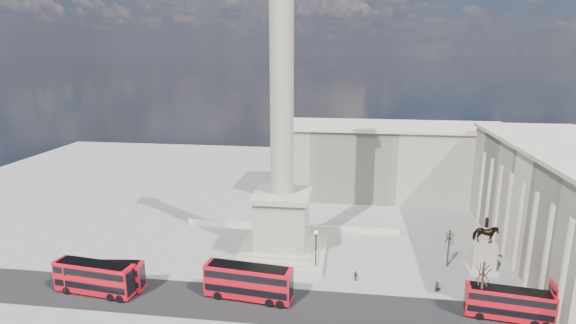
% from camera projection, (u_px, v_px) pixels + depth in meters
% --- Properties ---
extents(ground, '(180.00, 180.00, 0.00)m').
position_uv_depth(ground, '(277.00, 269.00, 69.06)').
color(ground, gray).
rests_on(ground, ground).
extents(asphalt_road, '(120.00, 9.00, 0.01)m').
position_uv_depth(asphalt_road, '(303.00, 307.00, 58.78)').
color(asphalt_road, black).
rests_on(asphalt_road, ground).
extents(nelsons_column, '(14.00, 14.00, 49.85)m').
position_uv_depth(nelsons_column, '(282.00, 180.00, 70.79)').
color(nelsons_column, '#AFA792').
rests_on(nelsons_column, ground).
extents(balustrade_wall, '(40.00, 0.60, 1.10)m').
position_uv_depth(balustrade_wall, '(291.00, 227.00, 84.32)').
color(balustrade_wall, beige).
rests_on(balustrade_wall, ground).
extents(building_east, '(19.00, 46.00, 18.60)m').
position_uv_depth(building_east, '(570.00, 204.00, 70.50)').
color(building_east, beige).
rests_on(building_east, ground).
extents(building_northeast, '(51.00, 17.00, 16.60)m').
position_uv_depth(building_northeast, '(391.00, 161.00, 102.91)').
color(building_northeast, beige).
rests_on(building_northeast, ground).
extents(red_bus_a, '(11.67, 3.93, 4.64)m').
position_uv_depth(red_bus_a, '(95.00, 278.00, 61.56)').
color(red_bus_a, red).
rests_on(red_bus_a, ground).
extents(red_bus_b, '(12.13, 4.04, 4.83)m').
position_uv_depth(red_bus_b, '(249.00, 282.00, 60.23)').
color(red_bus_b, red).
rests_on(red_bus_b, ground).
extents(red_bus_c, '(10.41, 3.66, 4.13)m').
position_uv_depth(red_bus_c, '(509.00, 304.00, 55.64)').
color(red_bus_c, red).
rests_on(red_bus_c, ground).
extents(red_bus_e, '(10.75, 3.55, 4.28)m').
position_uv_depth(red_bus_e, '(106.00, 276.00, 62.33)').
color(red_bus_e, red).
rests_on(red_bus_e, ground).
extents(victorian_lamp, '(0.61, 0.61, 7.10)m').
position_uv_depth(victorian_lamp, '(316.00, 249.00, 66.47)').
color(victorian_lamp, black).
rests_on(victorian_lamp, ground).
extents(equestrian_statue, '(4.27, 3.20, 8.82)m').
position_uv_depth(equestrian_statue, '(483.00, 253.00, 67.59)').
color(equestrian_statue, beige).
rests_on(equestrian_statue, ground).
extents(bare_tree_near, '(1.84, 1.84, 8.07)m').
position_uv_depth(bare_tree_near, '(483.00, 272.00, 54.88)').
color(bare_tree_near, '#332319').
rests_on(bare_tree_near, ground).
extents(bare_tree_mid, '(1.65, 1.65, 6.27)m').
position_uv_depth(bare_tree_mid, '(450.00, 237.00, 68.97)').
color(bare_tree_mid, '#332319').
rests_on(bare_tree_mid, ground).
extents(bare_tree_far, '(1.67, 1.67, 6.82)m').
position_uv_depth(bare_tree_far, '(538.00, 234.00, 68.75)').
color(bare_tree_far, '#332319').
rests_on(bare_tree_far, ground).
extents(pedestrian_walking, '(0.65, 0.44, 1.73)m').
position_uv_depth(pedestrian_walking, '(437.00, 287.00, 62.16)').
color(pedestrian_walking, black).
rests_on(pedestrian_walking, ground).
extents(pedestrian_standing, '(1.20, 1.14, 1.95)m').
position_uv_depth(pedestrian_standing, '(475.00, 299.00, 58.94)').
color(pedestrian_standing, black).
rests_on(pedestrian_standing, ground).
extents(pedestrian_crossing, '(0.94, 0.85, 1.54)m').
position_uv_depth(pedestrian_crossing, '(356.00, 276.00, 65.45)').
color(pedestrian_crossing, black).
rests_on(pedestrian_crossing, ground).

